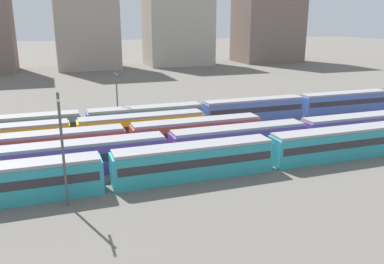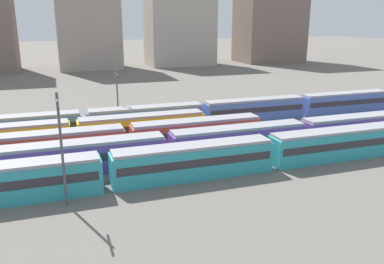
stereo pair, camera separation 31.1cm
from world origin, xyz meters
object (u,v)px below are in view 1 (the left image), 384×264
Objects in this scene: train_track_0 at (107,171)px; catenary_pole_1 at (117,96)px; train_track_2 at (50,147)px; train_track_4 at (202,113)px; train_track_1 at (302,134)px; catenary_pole_0 at (62,145)px.

catenary_pole_1 is at bearing 78.13° from train_track_0.
train_track_2 is 0.50× the size of train_track_4.
train_track_0 is at bearing -62.72° from train_track_2.
train_track_1 is 2.02× the size of train_track_2.
train_track_4 is (23.67, 10.40, 0.00)m from train_track_2.
train_track_4 is at bearing -11.71° from catenary_pole_1.
catenary_pole_0 reaches higher than train_track_0.
train_track_1 and train_track_2 have the same top height.
catenary_pole_1 is at bearing 71.09° from catenary_pole_0.
train_track_1 is 1.00× the size of train_track_4.
train_track_2 is (-5.36, 10.40, -0.00)m from train_track_0.
catenary_pole_1 is (-21.87, 18.37, 3.24)m from train_track_1.
train_track_2 is at bearing 117.28° from train_track_0.
catenary_pole_1 is at bearing 51.92° from train_track_2.
catenary_pole_1 reaches higher than train_track_1.
catenary_pole_0 is at bearing -133.56° from train_track_4.
train_track_0 is at bearing -101.87° from catenary_pole_1.
train_track_0 is 27.71m from train_track_4.
train_track_1 is 28.74m from catenary_pole_1.
train_track_0 is 6.31m from catenary_pole_0.
train_track_0 is 24.30m from catenary_pole_1.
train_track_2 is 25.85m from train_track_4.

